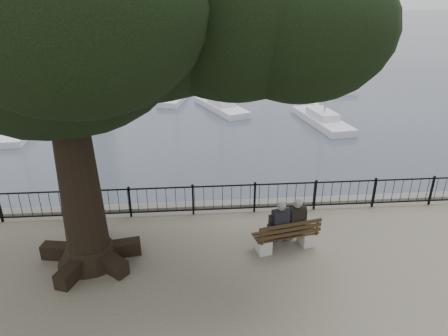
{
  "coord_description": "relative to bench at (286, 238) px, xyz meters",
  "views": [
    {
      "loc": [
        -0.92,
        -8.86,
        6.59
      ],
      "look_at": [
        0.0,
        2.5,
        1.6
      ],
      "focal_mm": 32.0,
      "sensor_mm": 36.0,
      "label": 1
    }
  ],
  "objects": [
    {
      "name": "railing",
      "position": [
        -1.57,
        2.13,
        0.22
      ],
      "size": [
        22.06,
        0.06,
        1.0
      ],
      "color": "black",
      "rests_on": "ground"
    },
    {
      "name": "sailboat_e",
      "position": [
        -14.51,
        26.44,
        -0.99
      ],
      "size": [
        3.34,
        6.34,
        12.62
      ],
      "color": "silver",
      "rests_on": "ground"
    },
    {
      "name": "bench",
      "position": [
        0.0,
        0.0,
        0.0
      ],
      "size": [
        1.91,
        0.92,
        0.97
      ],
      "color": "#99968D",
      "rests_on": "ground"
    },
    {
      "name": "harbor",
      "position": [
        -1.57,
        2.63,
        -0.84
      ],
      "size": [
        260.0,
        260.0,
        1.2
      ],
      "color": "#5E5D5B",
      "rests_on": "ground"
    },
    {
      "name": "sailboat_b",
      "position": [
        -3.76,
        21.69,
        -1.0
      ],
      "size": [
        2.71,
        5.68,
        11.53
      ],
      "color": "silver",
      "rests_on": "ground"
    },
    {
      "name": "tree",
      "position": [
        -4.44,
        0.06,
        6.02
      ],
      "size": [
        11.84,
        8.27,
        9.67
      ],
      "color": "black",
      "rests_on": "ground"
    },
    {
      "name": "person_left",
      "position": [
        -0.24,
        0.06,
        0.37
      ],
      "size": [
        0.54,
        0.82,
        1.53
      ],
      "color": "black",
      "rests_on": "ground"
    },
    {
      "name": "sailboat_f",
      "position": [
        1.4,
        29.8,
        -0.97
      ],
      "size": [
        2.98,
        6.1,
        13.1
      ],
      "color": "silver",
      "rests_on": "ground"
    },
    {
      "name": "lion_monument",
      "position": [
        0.43,
        49.55,
        0.97
      ],
      "size": [
        6.24,
        6.24,
        9.14
      ],
      "color": "#5E5D5B",
      "rests_on": "ground"
    },
    {
      "name": "sailboat_j",
      "position": [
        4.92,
        31.41,
        -0.98
      ],
      "size": [
        2.91,
        5.19,
        11.68
      ],
      "color": "silver",
      "rests_on": "ground"
    },
    {
      "name": "sailboat_d",
      "position": [
        10.23,
        24.53,
        -1.06
      ],
      "size": [
        1.53,
        5.45,
        8.97
      ],
      "color": "silver",
      "rests_on": "ground"
    },
    {
      "name": "person_right",
      "position": [
        0.23,
        0.16,
        0.37
      ],
      "size": [
        0.54,
        0.82,
        1.53
      ],
      "color": "black",
      "rests_on": "ground"
    },
    {
      "name": "sailboat_h",
      "position": [
        -7.37,
        37.69,
        -0.98
      ],
      "size": [
        2.12,
        5.65,
        12.36
      ],
      "color": "silver",
      "rests_on": "ground"
    },
    {
      "name": "sailboat_g",
      "position": [
        7.46,
        39.09,
        -1.05
      ],
      "size": [
        1.65,
        5.05,
        8.94
      ],
      "color": "silver",
      "rests_on": "ground"
    },
    {
      "name": "sailboat_a",
      "position": [
        -12.58,
        13.95,
        -1.05
      ],
      "size": [
        1.71,
        5.03,
        8.85
      ],
      "color": "silver",
      "rests_on": "ground"
    },
    {
      "name": "far_shore",
      "position": [
        23.98,
        79.08,
        2.66
      ],
      "size": [
        30.0,
        8.6,
        9.18
      ],
      "color": "#595347",
      "rests_on": "ground"
    },
    {
      "name": "sailboat_c",
      "position": [
        5.69,
        14.62,
        -1.03
      ],
      "size": [
        2.55,
        6.09,
        10.9
      ],
      "color": "silver",
      "rests_on": "ground"
    },
    {
      "name": "sailboat_i",
      "position": [
        -0.46,
        18.43,
        -1.0
      ],
      "size": [
        3.67,
        5.92,
        12.07
      ],
      "color": "silver",
      "rests_on": "ground"
    }
  ]
}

